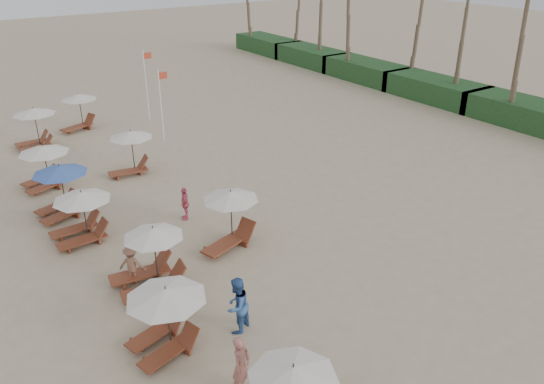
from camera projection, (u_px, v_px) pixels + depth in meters
ground at (343, 292)px, 18.56m from camera, size 160.00×160.00×0.00m
shrub_hedge at (436, 89)px, 40.25m from camera, size 3.20×53.00×1.60m
lounger_station_1 at (163, 315)px, 15.56m from camera, size 2.54×2.41×2.06m
lounger_station_2 at (148, 263)px, 18.38m from camera, size 2.67×2.26×2.29m
lounger_station_3 at (79, 216)px, 21.37m from camera, size 2.60×2.31×2.06m
lounger_station_4 at (59, 189)px, 23.19m from camera, size 2.57×2.36×2.30m
lounger_station_5 at (42, 165)px, 25.87m from camera, size 2.56×2.39×2.11m
lounger_station_6 at (33, 127)px, 30.68m from camera, size 2.54×2.39×2.38m
inland_station_0 at (228, 217)px, 20.82m from camera, size 2.89×2.26×2.22m
inland_station_1 at (129, 149)px, 27.32m from camera, size 2.72×2.24×2.22m
inland_station_2 at (78, 109)px, 33.75m from camera, size 2.80×2.25×2.22m
beachgoer_near at (241, 365)px, 14.13m from camera, size 0.78×0.71×1.80m
beachgoer_mid_a at (237, 305)px, 16.36m from camera, size 1.15×1.06×1.89m
beachgoer_mid_b at (132, 264)px, 18.76m from camera, size 1.10×1.06×1.50m
beachgoer_far_a at (185, 203)px, 23.09m from camera, size 0.72×0.95×1.50m
flag_pole_near at (161, 102)px, 31.50m from camera, size 0.60×0.08×4.30m
flag_pole_far at (146, 82)px, 34.87m from camera, size 0.60×0.08×4.68m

